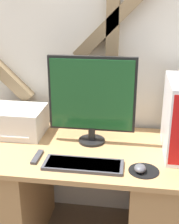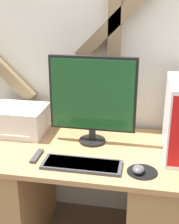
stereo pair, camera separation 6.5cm
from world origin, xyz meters
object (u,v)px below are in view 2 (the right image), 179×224
printer (19,120)px  remote_control (37,156)px  keyboard (82,164)px  mouse (138,169)px  monitor (93,97)px

printer → remote_control: bearing=-53.3°
keyboard → remote_control: bearing=169.6°
keyboard → mouse: bearing=-3.2°
keyboard → mouse: 0.31m
mouse → remote_control: (-0.59, 0.07, -0.02)m
monitor → remote_control: monitor is taller
mouse → printer: size_ratio=0.21×
mouse → printer: bearing=155.1°
monitor → remote_control: bearing=-137.0°
keyboard → mouse: (0.31, -0.02, 0.01)m
monitor → keyboard: monitor is taller
mouse → remote_control: 0.59m
monitor → mouse: size_ratio=7.14×
keyboard → remote_control: keyboard is taller
printer → remote_control: 0.40m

